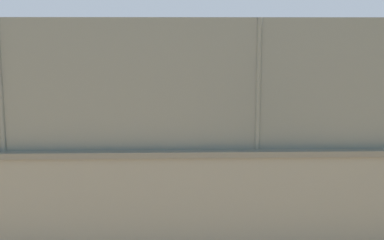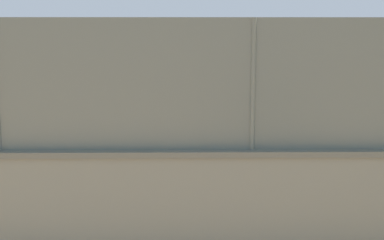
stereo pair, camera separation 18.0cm
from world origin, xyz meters
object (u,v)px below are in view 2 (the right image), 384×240
object	(u,v)px
player_near_wall_returning	(64,112)
sports_ball	(54,97)
player_foreground_swinging	(186,99)
courtside_bench	(62,189)

from	to	relation	value
player_near_wall_returning	sports_ball	size ratio (longest dim) A/B	13.16
player_near_wall_returning	player_foreground_swinging	size ratio (longest dim) A/B	0.91
player_foreground_swinging	courtside_bench	size ratio (longest dim) A/B	1.06
player_foreground_swinging	courtside_bench	world-z (taller)	player_foreground_swinging
sports_ball	courtside_bench	world-z (taller)	sports_ball
player_foreground_swinging	courtside_bench	xyz separation A→B (m)	(2.00, 7.01, -0.54)
player_foreground_swinging	sports_ball	xyz separation A→B (m)	(3.09, 2.85, 0.43)
player_near_wall_returning	sports_ball	xyz separation A→B (m)	(-0.07, 1.18, 0.53)
player_near_wall_returning	sports_ball	distance (m)	1.30
player_foreground_swinging	courtside_bench	bearing A→B (deg)	74.06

